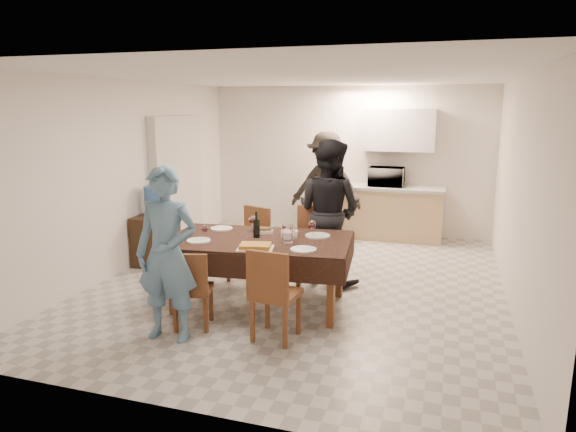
# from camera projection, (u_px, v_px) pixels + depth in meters

# --- Properties ---
(floor) EXTENTS (5.00, 6.00, 0.02)m
(floor) POSITION_uv_depth(u_px,v_px,m) (301.00, 283.00, 6.65)
(floor) COLOR #BABAB5
(floor) RESTS_ON ground
(ceiling) EXTENTS (5.00, 6.00, 0.02)m
(ceiling) POSITION_uv_depth(u_px,v_px,m) (302.00, 76.00, 6.11)
(ceiling) COLOR white
(ceiling) RESTS_ON wall_back
(wall_back) EXTENTS (5.00, 0.02, 2.60)m
(wall_back) POSITION_uv_depth(u_px,v_px,m) (347.00, 160.00, 9.18)
(wall_back) COLOR white
(wall_back) RESTS_ON floor
(wall_front) EXTENTS (5.00, 0.02, 2.60)m
(wall_front) POSITION_uv_depth(u_px,v_px,m) (183.00, 245.00, 3.58)
(wall_front) COLOR white
(wall_front) RESTS_ON floor
(wall_left) EXTENTS (0.02, 6.00, 2.60)m
(wall_left) POSITION_uv_depth(u_px,v_px,m) (128.00, 176.00, 7.11)
(wall_left) COLOR white
(wall_left) RESTS_ON floor
(wall_right) EXTENTS (0.02, 6.00, 2.60)m
(wall_right) POSITION_uv_depth(u_px,v_px,m) (519.00, 194.00, 5.65)
(wall_right) COLOR white
(wall_right) RESTS_ON floor
(stub_partition) EXTENTS (0.15, 1.40, 2.10)m
(stub_partition) POSITION_uv_depth(u_px,v_px,m) (177.00, 182.00, 8.26)
(stub_partition) COLOR beige
(stub_partition) RESTS_ON floor
(kitchen_base_cabinet) EXTENTS (2.20, 0.60, 0.86)m
(kitchen_base_cabinet) POSITION_uv_depth(u_px,v_px,m) (377.00, 213.00, 8.89)
(kitchen_base_cabinet) COLOR tan
(kitchen_base_cabinet) RESTS_ON floor
(kitchen_worktop) EXTENTS (2.24, 0.64, 0.05)m
(kitchen_worktop) POSITION_uv_depth(u_px,v_px,m) (378.00, 187.00, 8.79)
(kitchen_worktop) COLOR #A4A39F
(kitchen_worktop) RESTS_ON kitchen_base_cabinet
(upper_cabinet) EXTENTS (1.20, 0.34, 0.70)m
(upper_cabinet) POSITION_uv_depth(u_px,v_px,m) (399.00, 130.00, 8.63)
(upper_cabinet) COLOR silver
(upper_cabinet) RESTS_ON wall_back
(dining_table) EXTENTS (2.14, 1.39, 0.79)m
(dining_table) POSITION_uv_depth(u_px,v_px,m) (259.00, 242.00, 5.76)
(dining_table) COLOR black
(dining_table) RESTS_ON floor
(chair_near_left) EXTENTS (0.47, 0.48, 0.45)m
(chair_near_left) POSITION_uv_depth(u_px,v_px,m) (189.00, 282.00, 5.17)
(chair_near_left) COLOR brown
(chair_near_left) RESTS_ON floor
(chair_near_right) EXTENTS (0.46, 0.46, 0.51)m
(chair_near_right) POSITION_uv_depth(u_px,v_px,m) (273.00, 286.00, 4.89)
(chair_near_right) COLOR brown
(chair_near_right) RESTS_ON floor
(chair_far_left) EXTENTS (0.56, 0.57, 0.52)m
(chair_far_left) POSITION_uv_depth(u_px,v_px,m) (245.00, 239.00, 6.54)
(chair_far_left) COLOR brown
(chair_far_left) RESTS_ON floor
(chair_far_right) EXTENTS (0.55, 0.56, 0.55)m
(chair_far_right) POSITION_uv_depth(u_px,v_px,m) (313.00, 242.00, 6.27)
(chair_far_right) COLOR brown
(chair_far_right) RESTS_ON floor
(console) EXTENTS (0.39, 0.77, 0.72)m
(console) POSITION_uv_depth(u_px,v_px,m) (156.00, 238.00, 7.49)
(console) COLOR #322210
(console) RESTS_ON floor
(water_jug) EXTENTS (0.27, 0.27, 0.41)m
(water_jug) POSITION_uv_depth(u_px,v_px,m) (154.00, 200.00, 7.38)
(water_jug) COLOR #396BAC
(water_jug) RESTS_ON console
(wine_bottle) EXTENTS (0.07, 0.07, 0.30)m
(wine_bottle) POSITION_uv_depth(u_px,v_px,m) (256.00, 224.00, 5.78)
(wine_bottle) COLOR black
(wine_bottle) RESTS_ON dining_table
(water_pitcher) EXTENTS (0.12, 0.12, 0.19)m
(water_pitcher) POSITION_uv_depth(u_px,v_px,m) (288.00, 234.00, 5.58)
(water_pitcher) COLOR white
(water_pitcher) RESTS_ON dining_table
(savoury_tart) EXTENTS (0.43, 0.36, 0.05)m
(savoury_tart) POSITION_uv_depth(u_px,v_px,m) (255.00, 246.00, 5.36)
(savoury_tart) COLOR gold
(savoury_tart) RESTS_ON dining_table
(salad_bowl) EXTENTS (0.19, 0.19, 0.08)m
(salad_bowl) POSITION_uv_depth(u_px,v_px,m) (289.00, 234.00, 5.82)
(salad_bowl) COLOR white
(salad_bowl) RESTS_ON dining_table
(mushroom_dish) EXTENTS (0.21, 0.21, 0.04)m
(mushroom_dish) POSITION_uv_depth(u_px,v_px,m) (264.00, 231.00, 6.02)
(mushroom_dish) COLOR white
(mushroom_dish) RESTS_ON dining_table
(wine_glass_a) EXTENTS (0.08, 0.08, 0.19)m
(wine_glass_a) POSITION_uv_depth(u_px,v_px,m) (205.00, 232.00, 5.66)
(wine_glass_a) COLOR white
(wine_glass_a) RESTS_ON dining_table
(wine_glass_b) EXTENTS (0.09, 0.09, 0.20)m
(wine_glass_b) POSITION_uv_depth(u_px,v_px,m) (312.00, 229.00, 5.80)
(wine_glass_b) COLOR white
(wine_glass_b) RESTS_ON dining_table
(wine_glass_c) EXTENTS (0.09, 0.09, 0.19)m
(wine_glass_c) POSITION_uv_depth(u_px,v_px,m) (252.00, 223.00, 6.07)
(wine_glass_c) COLOR white
(wine_glass_c) RESTS_ON dining_table
(plate_near_left) EXTENTS (0.26, 0.26, 0.01)m
(plate_near_left) POSITION_uv_depth(u_px,v_px,m) (199.00, 240.00, 5.65)
(plate_near_left) COLOR white
(plate_near_left) RESTS_ON dining_table
(plate_near_right) EXTENTS (0.27, 0.27, 0.02)m
(plate_near_right) POSITION_uv_depth(u_px,v_px,m) (303.00, 249.00, 5.30)
(plate_near_right) COLOR white
(plate_near_right) RESTS_ON dining_table
(plate_far_left) EXTENTS (0.26, 0.26, 0.02)m
(plate_far_left) POSITION_uv_depth(u_px,v_px,m) (222.00, 228.00, 6.21)
(plate_far_left) COLOR white
(plate_far_left) RESTS_ON dining_table
(plate_far_right) EXTENTS (0.29, 0.29, 0.02)m
(plate_far_right) POSITION_uv_depth(u_px,v_px,m) (318.00, 236.00, 5.86)
(plate_far_right) COLOR white
(plate_far_right) RESTS_ON dining_table
(microwave) EXTENTS (0.58, 0.39, 0.32)m
(microwave) POSITION_uv_depth(u_px,v_px,m) (386.00, 177.00, 8.71)
(microwave) COLOR silver
(microwave) RESTS_ON kitchen_worktop
(person_near) EXTENTS (0.66, 0.46, 1.71)m
(person_near) POSITION_uv_depth(u_px,v_px,m) (167.00, 254.00, 4.92)
(person_near) COLOR #5681A1
(person_near) RESTS_ON floor
(person_far) EXTENTS (1.09, 0.97, 1.85)m
(person_far) POSITION_uv_depth(u_px,v_px,m) (328.00, 212.00, 6.54)
(person_far) COLOR black
(person_far) RESTS_ON floor
(person_kitchen) EXTENTS (1.19, 0.68, 1.84)m
(person_kitchen) POSITION_uv_depth(u_px,v_px,m) (326.00, 187.00, 8.60)
(person_kitchen) COLOR black
(person_kitchen) RESTS_ON floor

